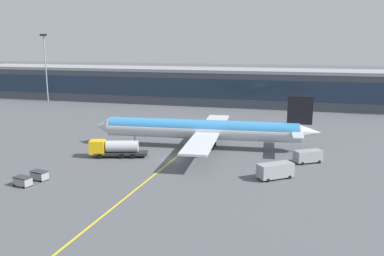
# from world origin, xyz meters

# --- Properties ---
(ground_plane) EXTENTS (700.00, 700.00, 0.00)m
(ground_plane) POSITION_xyz_m (0.00, 0.00, 0.00)
(ground_plane) COLOR #515459
(apron_lead_in_line) EXTENTS (2.43, 79.98, 0.01)m
(apron_lead_in_line) POSITION_xyz_m (0.07, 2.00, 0.00)
(apron_lead_in_line) COLOR yellow
(apron_lead_in_line) RESTS_ON ground_plane
(terminal_building) EXTENTS (199.14, 19.95, 12.39)m
(terminal_building) POSITION_xyz_m (-3.71, 73.01, 6.21)
(terminal_building) COLOR #424751
(terminal_building) RESTS_ON ground_plane
(main_airliner) EXTENTS (46.86, 37.48, 11.20)m
(main_airliner) POSITION_xyz_m (3.22, 9.97, 3.91)
(main_airliner) COLOR silver
(main_airliner) RESTS_ON ground_plane
(fuel_tanker) EXTENTS (11.07, 5.40, 3.25)m
(fuel_tanker) POSITION_xyz_m (-11.22, -1.26, 1.75)
(fuel_tanker) COLOR #232326
(fuel_tanker) RESTS_ON ground_plane
(lavatory_truck) EXTENTS (5.99, 5.38, 2.50)m
(lavatory_truck) POSITION_xyz_m (19.19, -5.93, 1.42)
(lavatory_truck) COLOR gray
(lavatory_truck) RESTS_ON ground_plane
(crew_van) EXTENTS (5.34, 4.49, 2.30)m
(crew_van) POSITION_xyz_m (24.26, 4.58, 1.31)
(crew_van) COLOR gray
(crew_van) RESTS_ON ground_plane
(baggage_cart_0) EXTENTS (2.92, 2.10, 1.48)m
(baggage_cart_0) POSITION_xyz_m (-17.53, -19.77, 0.78)
(baggage_cart_0) COLOR gray
(baggage_cart_0) RESTS_ON ground_plane
(baggage_cart_1) EXTENTS (2.92, 2.10, 1.48)m
(baggage_cart_1) POSITION_xyz_m (-16.85, -16.64, 0.78)
(baggage_cart_1) COLOR gray
(baggage_cart_1) RESTS_ON ground_plane
(apron_light_mast_1) EXTENTS (2.80, 0.50, 24.46)m
(apron_light_mast_1) POSITION_xyz_m (-68.33, 61.05, 14.23)
(apron_light_mast_1) COLOR gray
(apron_light_mast_1) RESTS_ON ground_plane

